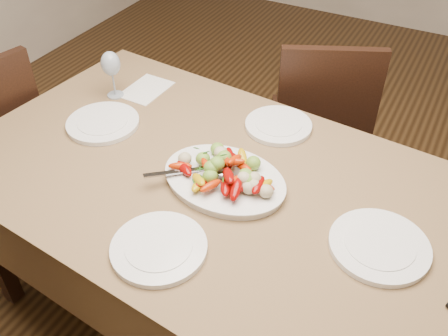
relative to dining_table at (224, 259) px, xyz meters
name	(u,v)px	position (x,y,z in m)	size (l,w,h in m)	color
floor	(280,281)	(0.14, 0.28, -0.38)	(6.00, 6.00, 0.00)	#392411
dining_table	(224,259)	(0.00, 0.00, 0.00)	(1.84, 1.04, 0.76)	brown
chair_far	(317,122)	(0.04, 0.88, 0.10)	(0.42, 0.42, 0.95)	black
serving_platter	(224,181)	(0.00, 0.00, 0.39)	(0.40, 0.30, 0.02)	white
roasted_vegetables	(224,167)	(0.00, 0.00, 0.45)	(0.33, 0.22, 0.09)	#770402
serving_spoon	(201,171)	(-0.06, -0.03, 0.43)	(0.28, 0.06, 0.03)	#9EA0A8
plate_left	(103,123)	(-0.55, 0.07, 0.39)	(0.27, 0.27, 0.02)	white
plate_right	(379,246)	(0.51, -0.04, 0.39)	(0.28, 0.28, 0.02)	white
plate_far	(278,126)	(0.03, 0.37, 0.39)	(0.25, 0.25, 0.02)	white
plate_near	(159,248)	(-0.03, -0.34, 0.39)	(0.27, 0.27, 0.02)	white
wine_glass	(112,73)	(-0.64, 0.26, 0.48)	(0.08, 0.08, 0.20)	#8C99A5
menu_card	(146,89)	(-0.56, 0.36, 0.38)	(0.15, 0.21, 0.00)	silver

